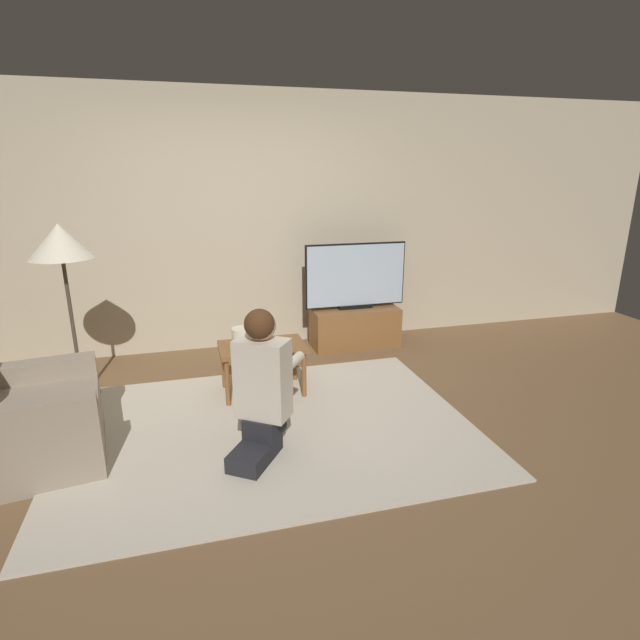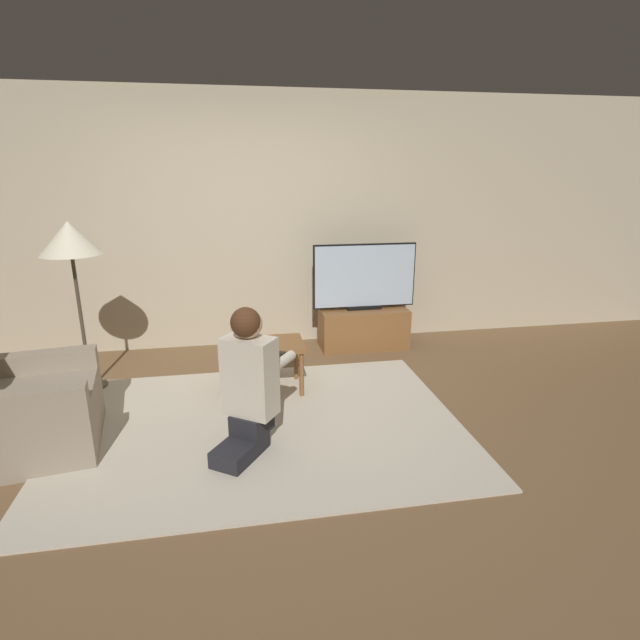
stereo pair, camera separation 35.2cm
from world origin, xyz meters
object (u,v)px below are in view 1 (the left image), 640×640
coffee_table (262,352)px  table_lamp (243,336)px  floor_lamp (61,248)px  tv (356,276)px  person_kneeling (262,382)px  armchair (19,422)px

coffee_table → table_lamp: (-0.16, -0.03, 0.16)m
table_lamp → floor_lamp: bearing=164.7°
tv → person_kneeling: tv is taller
floor_lamp → armchair: bearing=-100.7°
armchair → person_kneeling: person_kneeling is taller
person_kneeling → coffee_table: bearing=-64.0°
tv → coffee_table: size_ratio=1.53×
tv → coffee_table: tv is taller
table_lamp → tv: bearing=36.8°
tv → table_lamp: (-1.30, -0.97, -0.23)m
coffee_table → armchair: size_ratio=0.72×
person_kneeling → floor_lamp: bearing=-8.2°
person_kneeling → table_lamp: person_kneeling is taller
armchair → table_lamp: (1.51, 0.62, 0.24)m
coffee_table → table_lamp: table_lamp is taller
armchair → person_kneeling: bearing=-108.4°
coffee_table → floor_lamp: floor_lamp is taller
floor_lamp → armchair: (-0.18, -0.98, -0.96)m
armchair → table_lamp: 1.65m
tv → table_lamp: tv is taller
person_kneeling → tv: bearing=-90.0°
armchair → coffee_table: bearing=-77.3°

